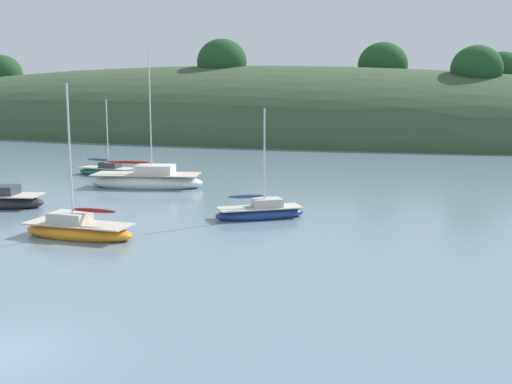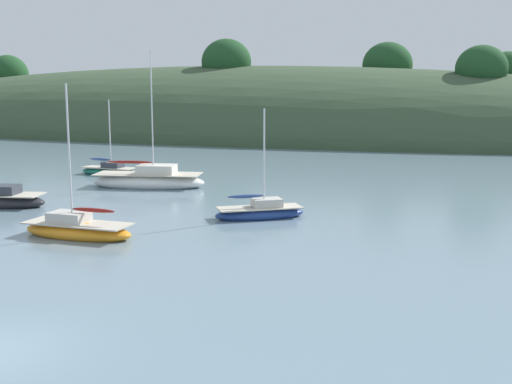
{
  "view_description": "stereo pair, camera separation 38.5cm",
  "coord_description": "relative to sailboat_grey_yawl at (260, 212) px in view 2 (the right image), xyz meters",
  "views": [
    {
      "loc": [
        11.84,
        -12.66,
        6.93
      ],
      "look_at": [
        0.0,
        20.0,
        1.2
      ],
      "focal_mm": 44.91,
      "sensor_mm": 36.0,
      "label": 1
    },
    {
      "loc": [
        12.2,
        -12.53,
        6.93
      ],
      "look_at": [
        0.0,
        20.0,
        1.2
      ],
      "focal_mm": 44.91,
      "sensor_mm": 36.0,
      "label": 2
    }
  ],
  "objects": [
    {
      "name": "far_shoreline_hill",
      "position": [
        -25.58,
        54.21,
        -0.22
      ],
      "size": [
        150.0,
        36.0,
        23.34
      ],
      "color": "#384C33",
      "rests_on": "ground"
    },
    {
      "name": "sailboat_grey_yawl",
      "position": [
        0.0,
        0.0,
        0.0
      ],
      "size": [
        4.92,
        4.18,
        5.98
      ],
      "color": "navy",
      "rests_on": "ground"
    },
    {
      "name": "sailboat_orange_cutter",
      "position": [
        -10.96,
        7.27,
        0.15
      ],
      "size": [
        8.4,
        4.57,
        9.62
      ],
      "color": "white",
      "rests_on": "ground"
    },
    {
      "name": "sailboat_blue_center",
      "position": [
        -17.17,
        11.75,
        -0.0
      ],
      "size": [
        4.84,
        1.65,
        6.12
      ],
      "color": "#196B56",
      "rests_on": "ground"
    },
    {
      "name": "sailboat_white_near",
      "position": [
        -6.51,
        -7.09,
        0.03
      ],
      "size": [
        5.61,
        2.04,
        7.28
      ],
      "color": "orange",
      "rests_on": "ground"
    },
    {
      "name": "mooring_buoy_inner",
      "position": [
        -20.67,
        14.13,
        -0.2
      ],
      "size": [
        0.44,
        0.44,
        0.54
      ],
      "color": "red",
      "rests_on": "ground"
    }
  ]
}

